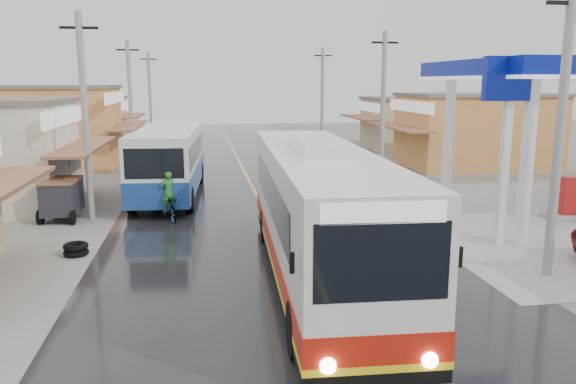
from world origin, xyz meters
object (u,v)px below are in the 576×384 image
tricycle_near (62,197)px  tricycle_far (43,183)px  coach_bus (318,213)px  cyclist (169,204)px  second_bus (169,161)px  tyre_stack (76,249)px

tricycle_near → tricycle_far: bearing=119.1°
coach_bus → cyclist: bearing=122.7°
tricycle_far → second_bus: bearing=27.2°
cyclist → tricycle_near: cyclist is taller
tricycle_far → tyre_stack: (2.84, -7.57, -0.85)m
tricycle_near → tricycle_far: (-1.34, 2.61, 0.12)m
cyclist → tricycle_near: (-4.20, 0.75, 0.29)m
coach_bus → second_bus: bearing=112.8°
cyclist → tyre_stack: size_ratio=2.54×
cyclist → tricycle_far: size_ratio=0.74×
coach_bus → tricycle_near: size_ratio=5.74×
coach_bus → tricycle_far: coach_bus is taller
second_bus → tyre_stack: size_ratio=12.69×
second_bus → tricycle_far: (-5.36, -1.39, -0.69)m
second_bus → tricycle_far: size_ratio=3.71×
tricycle_near → cyclist: bearing=-8.1°
tricycle_near → tricycle_far: tricycle_far is taller
coach_bus → tyre_stack: (-7.10, 3.34, -1.68)m
tricycle_far → tyre_stack: bearing=-56.8°
coach_bus → cyclist: size_ratio=6.35×
second_bus → cyclist: second_bus is taller
tricycle_near → coach_bus: bearing=-42.0°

